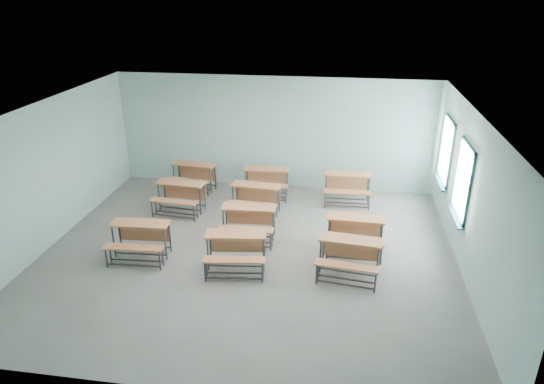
{
  "coord_description": "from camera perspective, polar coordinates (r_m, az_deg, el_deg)",
  "views": [
    {
      "loc": [
        1.93,
        -9.1,
        5.49
      ],
      "look_at": [
        0.35,
        1.2,
        1.0
      ],
      "focal_mm": 32.0,
      "sensor_mm": 36.0,
      "label": 1
    }
  ],
  "objects": [
    {
      "name": "room",
      "position": [
        10.1,
        -2.52,
        0.63
      ],
      "size": [
        9.04,
        8.04,
        3.24
      ],
      "color": "gray",
      "rests_on": "ground"
    },
    {
      "name": "desk_unit_r3c2",
      "position": [
        13.22,
        8.86,
        0.96
      ],
      "size": [
        1.27,
        0.88,
        0.78
      ],
      "rotation": [
        0.0,
        0.0,
        0.03
      ],
      "color": "#B36940",
      "rests_on": "ground"
    },
    {
      "name": "desk_unit_r2c1",
      "position": [
        12.35,
        -2.01,
        -0.41
      ],
      "size": [
        1.31,
        0.94,
        0.78
      ],
      "rotation": [
        0.0,
        0.0,
        -0.08
      ],
      "color": "#B36940",
      "rests_on": "ground"
    },
    {
      "name": "desk_unit_r3c1",
      "position": [
        13.45,
        -0.67,
        1.65
      ],
      "size": [
        1.3,
        0.92,
        0.78
      ],
      "rotation": [
        0.0,
        0.0,
        0.06
      ],
      "color": "#B36940",
      "rests_on": "ground"
    },
    {
      "name": "desk_unit_r2c0",
      "position": [
        12.72,
        -10.79,
        -0.09
      ],
      "size": [
        1.32,
        0.95,
        0.78
      ],
      "rotation": [
        0.0,
        0.0,
        -0.1
      ],
      "color": "#B36940",
      "rests_on": "ground"
    },
    {
      "name": "desk_unit_r1c2",
      "position": [
        10.81,
        9.77,
        -4.4
      ],
      "size": [
        1.27,
        0.88,
        0.78
      ],
      "rotation": [
        0.0,
        0.0,
        -0.03
      ],
      "color": "#B36940",
      "rests_on": "ground"
    },
    {
      "name": "desk_unit_r0c2",
      "position": [
        9.92,
        9.08,
        -7.06
      ],
      "size": [
        1.33,
        0.97,
        0.78
      ],
      "rotation": [
        0.0,
        0.0,
        -0.11
      ],
      "color": "#B36940",
      "rests_on": "ground"
    },
    {
      "name": "desk_unit_r3c0",
      "position": [
        13.99,
        -9.33,
        2.2
      ],
      "size": [
        1.35,
        1.0,
        0.78
      ],
      "rotation": [
        0.0,
        0.0,
        -0.13
      ],
      "color": "#B36940",
      "rests_on": "ground"
    },
    {
      "name": "desk_unit_r1c1",
      "position": [
        11.16,
        -2.81,
        -3.14
      ],
      "size": [
        1.29,
        0.89,
        0.78
      ],
      "rotation": [
        0.0,
        0.0,
        0.04
      ],
      "color": "#B36940",
      "rests_on": "ground"
    },
    {
      "name": "desk_unit_r0c0",
      "position": [
        10.8,
        -15.32,
        -4.96
      ],
      "size": [
        1.29,
        0.9,
        0.78
      ],
      "rotation": [
        0.0,
        0.0,
        0.05
      ],
      "color": "#B36940",
      "rests_on": "ground"
    },
    {
      "name": "desk_unit_r0c1",
      "position": [
        10.02,
        -4.29,
        -6.45
      ],
      "size": [
        1.34,
        0.98,
        0.78
      ],
      "rotation": [
        0.0,
        0.0,
        0.12
      ],
      "color": "#B36940",
      "rests_on": "ground"
    }
  ]
}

